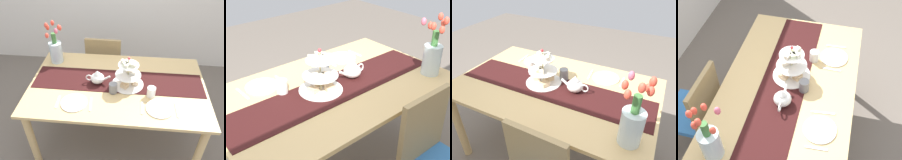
# 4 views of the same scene
# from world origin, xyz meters

# --- Properties ---
(ground_plane) EXTENTS (8.00, 8.00, 0.00)m
(ground_plane) POSITION_xyz_m (0.00, 0.00, 0.00)
(ground_plane) COLOR #6B6056
(dining_table) EXTENTS (1.67, 1.02, 0.78)m
(dining_table) POSITION_xyz_m (0.00, 0.00, 0.68)
(dining_table) COLOR tan
(dining_table) RESTS_ON ground_plane
(chair_left) EXTENTS (0.43, 0.43, 0.91)m
(chair_left) POSITION_xyz_m (-0.22, 0.74, 0.50)
(chair_left) COLOR #9C8254
(chair_left) RESTS_ON ground_plane
(table_runner) EXTENTS (1.62, 0.35, 0.00)m
(table_runner) POSITION_xyz_m (0.00, 0.04, 0.78)
(table_runner) COLOR black
(table_runner) RESTS_ON dining_table
(tiered_cake_stand) EXTENTS (0.30, 0.30, 0.30)m
(tiered_cake_stand) POSITION_xyz_m (0.10, 0.00, 0.88)
(tiered_cake_stand) COLOR beige
(tiered_cake_stand) RESTS_ON table_runner
(teapot) EXTENTS (0.24, 0.13, 0.14)m
(teapot) POSITION_xyz_m (-0.19, 0.00, 0.84)
(teapot) COLOR white
(teapot) RESTS_ON table_runner
(tulip_vase) EXTENTS (0.16, 0.18, 0.45)m
(tulip_vase) POSITION_xyz_m (-0.68, 0.33, 0.93)
(tulip_vase) COLOR silver
(tulip_vase) RESTS_ON dining_table
(dinner_plate_left) EXTENTS (0.23, 0.23, 0.01)m
(dinner_plate_left) POSITION_xyz_m (-0.35, -0.30, 0.78)
(dinner_plate_left) COLOR white
(dinner_plate_left) RESTS_ON dining_table
(fork_left) EXTENTS (0.02, 0.15, 0.01)m
(fork_left) POSITION_xyz_m (-0.50, -0.30, 0.78)
(fork_left) COLOR silver
(fork_left) RESTS_ON dining_table
(knife_left) EXTENTS (0.03, 0.17, 0.01)m
(knife_left) POSITION_xyz_m (-0.21, -0.30, 0.78)
(knife_left) COLOR silver
(knife_left) RESTS_ON dining_table
(dinner_plate_right) EXTENTS (0.23, 0.23, 0.01)m
(dinner_plate_right) POSITION_xyz_m (0.38, -0.30, 0.78)
(dinner_plate_right) COLOR white
(dinner_plate_right) RESTS_ON dining_table
(fork_right) EXTENTS (0.02, 0.15, 0.01)m
(fork_right) POSITION_xyz_m (0.23, -0.30, 0.78)
(fork_right) COLOR silver
(fork_right) RESTS_ON dining_table
(knife_right) EXTENTS (0.02, 0.17, 0.01)m
(knife_right) POSITION_xyz_m (0.52, -0.30, 0.78)
(knife_right) COLOR silver
(knife_right) RESTS_ON dining_table
(mug_grey) EXTENTS (0.08, 0.08, 0.09)m
(mug_grey) POSITION_xyz_m (-0.03, -0.13, 0.83)
(mug_grey) COLOR slate
(mug_grey) RESTS_ON table_runner
(mug_white_text) EXTENTS (0.08, 0.08, 0.09)m
(mug_white_text) POSITION_xyz_m (0.31, -0.14, 0.83)
(mug_white_text) COLOR white
(mug_white_text) RESTS_ON dining_table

